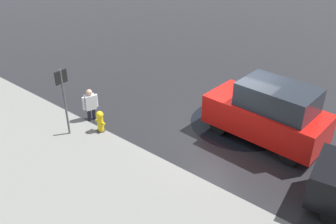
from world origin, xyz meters
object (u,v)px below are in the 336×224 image
(moving_hatchback, at_px, (268,113))
(pedestrian, at_px, (90,103))
(fire_hydrant, at_px, (100,122))
(sign_post, at_px, (63,93))

(moving_hatchback, distance_m, pedestrian, 6.16)
(fire_hydrant, distance_m, pedestrian, 0.98)
(moving_hatchback, distance_m, fire_hydrant, 5.61)
(moving_hatchback, relative_size, sign_post, 1.66)
(sign_post, bearing_deg, fire_hydrant, -131.57)
(moving_hatchback, bearing_deg, pedestrian, 27.12)
(fire_hydrant, bearing_deg, moving_hatchback, -145.70)
(pedestrian, distance_m, sign_post, 1.46)
(fire_hydrant, bearing_deg, sign_post, 48.43)
(fire_hydrant, xyz_separation_m, pedestrian, (0.87, -0.34, 0.28))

